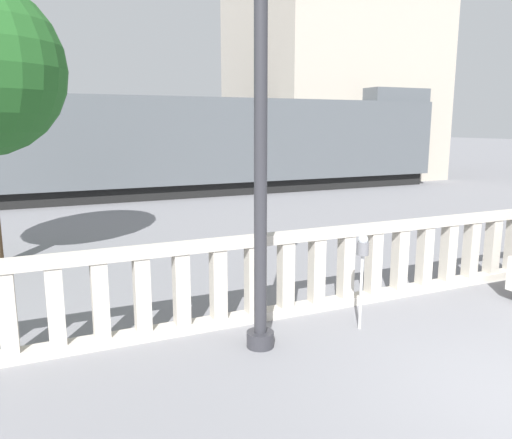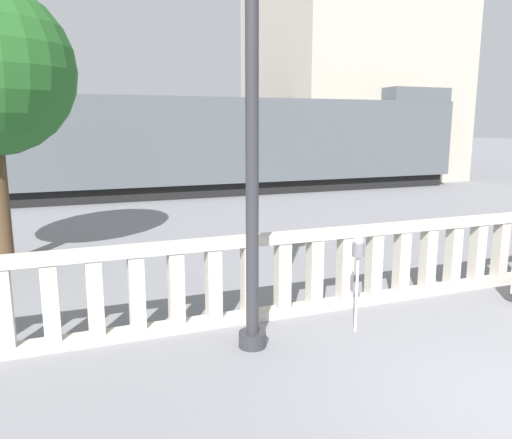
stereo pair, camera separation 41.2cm
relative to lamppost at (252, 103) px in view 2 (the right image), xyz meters
name	(u,v)px [view 2 (the right image)]	position (x,y,z in m)	size (l,w,h in m)	color
balustrade	(360,266)	(2.11, 0.82, -2.42)	(17.13, 0.24, 1.27)	#BCB5A8
lamppost	(252,103)	(0.00, 0.00, 0.00)	(0.42, 0.42, 5.17)	#2D2D33
parking_meter	(358,255)	(1.51, -0.05, -1.98)	(0.16, 0.16, 1.35)	silver
train_near	(231,144)	(4.37, 13.98, -1.04)	(20.57, 2.64, 4.43)	black
train_far	(92,139)	(-0.27, 27.88, -1.14)	(19.61, 2.83, 4.24)	black
building_block	(350,25)	(12.46, 18.37, 4.87)	(9.04, 8.98, 15.86)	#ADA393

